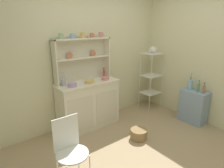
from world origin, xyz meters
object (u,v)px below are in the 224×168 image
(hutch_cabinet, at_px, (88,104))
(jam_bottle, at_px, (104,73))
(floor_basket, at_px, (139,134))
(flower_vase, at_px, (190,84))
(side_shelf_blue, at_px, (193,106))
(bakers_rack, at_px, (151,74))
(vinegar_bottle, at_px, (204,89))
(cup_sage_0, at_px, (61,36))
(bowl_mixing_large, at_px, (72,85))
(wire_chair, at_px, (70,146))
(porcelain_teapot, at_px, (153,50))
(hutch_shelf_unit, at_px, (82,56))
(oil_bottle, at_px, (198,87))
(utensil_jar, at_px, (63,82))

(hutch_cabinet, height_order, jam_bottle, jam_bottle)
(floor_basket, relative_size, flower_vase, 0.85)
(side_shelf_blue, bearing_deg, bakers_rack, 97.87)
(flower_vase, bearing_deg, jam_bottle, 140.21)
(hutch_cabinet, distance_m, vinegar_bottle, 2.11)
(bakers_rack, bearing_deg, side_shelf_blue, -82.13)
(flower_vase, bearing_deg, cup_sage_0, 152.11)
(bowl_mixing_large, relative_size, jam_bottle, 0.80)
(bakers_rack, distance_m, flower_vase, 0.86)
(side_shelf_blue, bearing_deg, wire_chair, 179.54)
(porcelain_teapot, height_order, vinegar_bottle, porcelain_teapot)
(bakers_rack, height_order, wire_chair, bakers_rack)
(side_shelf_blue, xyz_separation_m, floor_basket, (-1.25, 0.22, -0.24))
(hutch_cabinet, bearing_deg, flower_vase, -29.90)
(cup_sage_0, relative_size, porcelain_teapot, 0.40)
(vinegar_bottle, bearing_deg, hutch_shelf_unit, 140.09)
(floor_basket, distance_m, oil_bottle, 1.43)
(hutch_cabinet, bearing_deg, hutch_shelf_unit, 90.00)
(hutch_shelf_unit, bearing_deg, oil_bottle, -37.72)
(hutch_shelf_unit, bearing_deg, bakers_rack, -10.36)
(bakers_rack, bearing_deg, utensil_jar, 174.31)
(utensil_jar, bearing_deg, vinegar_bottle, -32.16)
(bakers_rack, relative_size, jam_bottle, 6.75)
(hutch_shelf_unit, distance_m, cup_sage_0, 0.52)
(side_shelf_blue, height_order, jam_bottle, jam_bottle)
(bowl_mixing_large, relative_size, flower_vase, 0.45)
(porcelain_teapot, distance_m, oil_bottle, 1.19)
(side_shelf_blue, relative_size, floor_basket, 2.29)
(cup_sage_0, bearing_deg, flower_vase, -27.89)
(hutch_shelf_unit, xyz_separation_m, floor_basket, (0.43, -1.03, -1.21))
(hutch_cabinet, relative_size, side_shelf_blue, 1.78)
(side_shelf_blue, bearing_deg, cup_sage_0, 149.56)
(flower_vase, xyz_separation_m, vinegar_bottle, (-0.00, -0.27, -0.02))
(wire_chair, relative_size, porcelain_teapot, 3.71)
(cup_sage_0, distance_m, bowl_mixing_large, 0.79)
(hutch_shelf_unit, relative_size, utensil_jar, 4.38)
(wire_chair, xyz_separation_m, porcelain_teapot, (2.43, 0.95, 0.80))
(hutch_shelf_unit, height_order, porcelain_teapot, hutch_shelf_unit)
(side_shelf_blue, height_order, cup_sage_0, cup_sage_0)
(hutch_shelf_unit, xyz_separation_m, flower_vase, (1.68, -1.13, -0.56))
(hutch_cabinet, relative_size, jam_bottle, 6.07)
(wire_chair, distance_m, jam_bottle, 1.78)
(bakers_rack, xyz_separation_m, wire_chair, (-2.43, -0.95, -0.27))
(side_shelf_blue, height_order, bowl_mixing_large, bowl_mixing_large)
(wire_chair, relative_size, vinegar_bottle, 4.32)
(hutch_shelf_unit, bearing_deg, jam_bottle, -10.73)
(wire_chair, distance_m, utensil_jar, 1.30)
(hutch_cabinet, distance_m, cup_sage_0, 1.27)
(bowl_mixing_large, xyz_separation_m, porcelain_teapot, (1.87, -0.04, 0.43))
(bowl_mixing_large, height_order, oil_bottle, bowl_mixing_large)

